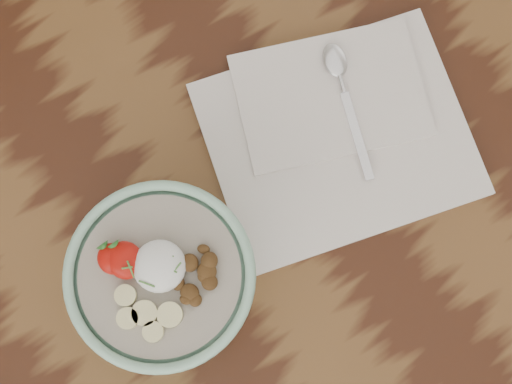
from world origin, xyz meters
TOP-DOWN VIEW (x-y plane):
  - table at (0.00, 0.00)cm, footprint 160.00×90.00cm
  - breakfast_bowl at (-19.87, -2.06)cm, footprint 18.92×18.92cm
  - napkin at (5.39, 0.72)cm, footprint 34.76×31.10cm
  - spoon at (9.05, 5.03)cm, footprint 7.81×16.06cm

SIDE VIEW (x-z plane):
  - table at x=0.00cm, z-range 28.20..103.20cm
  - napkin at x=5.39cm, z-range 74.86..76.64cm
  - spoon at x=9.05cm, z-range 76.72..77.58cm
  - breakfast_bowl at x=-19.87cm, z-range 75.09..87.72cm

